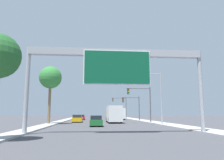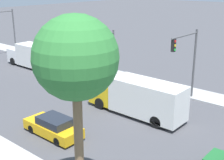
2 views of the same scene
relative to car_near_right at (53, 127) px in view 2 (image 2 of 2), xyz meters
The scene contains 8 objects.
sidewalk_right 23.16m from the car_near_right, 50.42° to the left, with size 3.00×120.00×0.15m.
car_near_right is the anchor object (origin of this frame).
truck_box_primary 19.87m from the car_near_right, 58.07° to the left, with size 2.34×8.18×3.07m.
truck_box_secondary 7.54m from the car_near_right, 20.77° to the right, with size 2.46×8.84×3.14m.
traffic_light_near_intersection 13.58m from the car_near_right, 18.60° to the right, with size 4.61×0.32×6.70m.
traffic_light_mid_block 14.04m from the car_near_right, 25.26° to the left, with size 4.15×0.32×5.65m.
traffic_light_far_intersection 28.89m from the car_near_right, 64.53° to the left, with size 4.78×0.32×6.85m.
palm_tree_background 10.85m from the car_near_right, 120.19° to the right, with size 3.76×3.76×9.68m.
Camera 2 is at (-18.26, 25.43, 10.92)m, focal length 50.00 mm.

